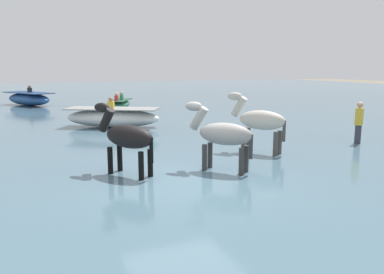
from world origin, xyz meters
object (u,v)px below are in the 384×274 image
horse_flank_black (127,138)px  person_spectator_far (359,125)px  horse_trailing_pinto (259,122)px  horse_lead_grey (223,136)px  boat_distant_east (29,99)px  boat_mid_outer (121,104)px  boat_far_offshore (113,118)px

horse_flank_black → person_spectator_far: 7.90m
horse_trailing_pinto → horse_lead_grey: bearing=-145.0°
horse_lead_grey → horse_trailing_pinto: horse_trailing_pinto is taller
horse_trailing_pinto → horse_flank_black: bearing=-169.4°
horse_trailing_pinto → boat_distant_east: size_ratio=0.48×
boat_mid_outer → boat_distant_east: boat_distant_east is taller
horse_trailing_pinto → person_spectator_far: bearing=-1.9°
horse_trailing_pinto → horse_flank_black: horse_trailing_pinto is taller
horse_trailing_pinto → person_spectator_far: (3.77, -0.12, -0.32)m
boat_mid_outer → person_spectator_far: person_spectator_far is taller
horse_trailing_pinto → boat_mid_outer: (-0.90, 13.33, -0.63)m
horse_flank_black → boat_distant_east: size_ratio=0.46×
horse_trailing_pinto → boat_distant_east: (-5.86, 17.78, -0.50)m
boat_far_offshore → horse_lead_grey: bearing=-83.3°
boat_far_offshore → boat_distant_east: 11.63m
horse_lead_grey → person_spectator_far: size_ratio=1.18×
boat_far_offshore → boat_distant_east: size_ratio=0.98×
horse_lead_grey → boat_distant_east: bearing=101.6°
horse_lead_grey → person_spectator_far: 5.83m
boat_mid_outer → boat_far_offshore: bearing=-106.0°
horse_flank_black → boat_distant_east: 18.63m
boat_far_offshore → horse_trailing_pinto: bearing=-66.4°
horse_lead_grey → person_spectator_far: (5.70, 1.23, -0.27)m
horse_lead_grey → boat_far_offshore: (-0.92, 7.90, -0.47)m
horse_lead_grey → boat_mid_outer: horse_lead_grey is taller
horse_trailing_pinto → boat_far_offshore: size_ratio=0.49×
horse_trailing_pinto → boat_mid_outer: horse_trailing_pinto is taller
horse_flank_black → person_spectator_far: (7.87, 0.64, -0.26)m
boat_far_offshore → boat_mid_outer: 7.07m
person_spectator_far → boat_far_offshore: bearing=134.8°
horse_trailing_pinto → boat_far_offshore: 7.16m
horse_trailing_pinto → boat_far_offshore: horse_trailing_pinto is taller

